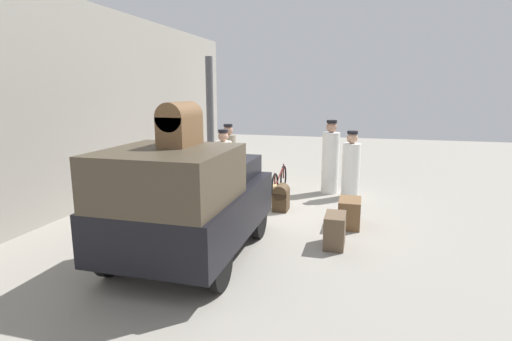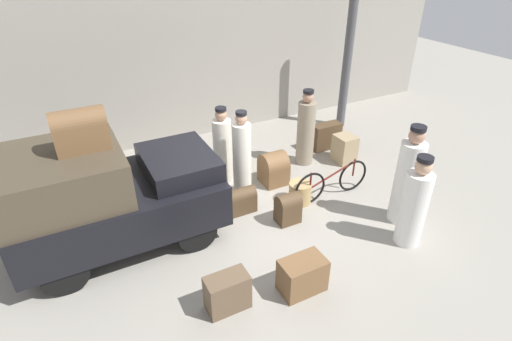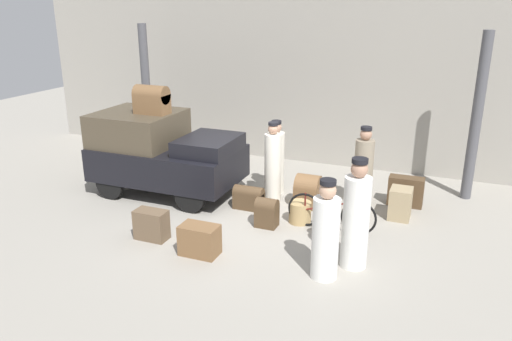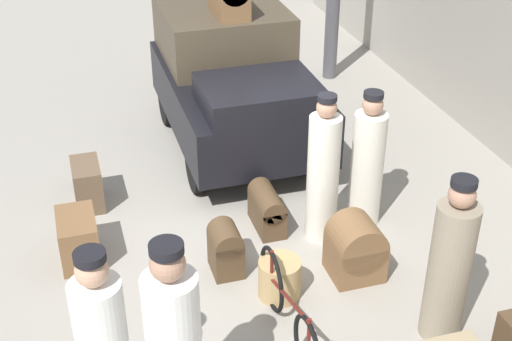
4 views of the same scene
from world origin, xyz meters
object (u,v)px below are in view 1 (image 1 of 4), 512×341
Objects in this scene: porter_carrying_trunk at (229,160)px; suitcase_tan_flat at (350,213)px; conductor_in_dark_uniform at (351,168)px; wicker_basket at (268,194)px; bicycle at (279,182)px; trunk_wicker_pale at (335,230)px; trunk_large_brown at (281,197)px; trunk_umber_medium at (243,205)px; truck at (188,199)px; porter_lifting_near_truck at (330,160)px; trunk_barrel_dark at (231,187)px; suitcase_small_leather at (227,171)px; trunk_on_truck_roof at (180,124)px; suitcase_black_upright at (251,172)px; porter_standing_middle at (224,174)px; porter_with_bicycle at (195,176)px.

suitcase_tan_flat is at bearing -124.08° from porter_carrying_trunk.
wicker_basket is at bearing 117.67° from conductor_in_dark_uniform.
bicycle is 2.86× the size of trunk_wicker_pale.
trunk_wicker_pale is 0.91× the size of suitcase_tan_flat.
trunk_large_brown reaches higher than trunk_umber_medium.
truck is 1.73× the size of porter_lifting_near_truck.
truck is 4.65× the size of trunk_barrel_dark.
truck is 2.52m from trunk_wicker_pale.
suitcase_tan_flat is (-3.05, -3.59, -0.05)m from suitcase_small_leather.
porter_carrying_trunk is 2.38× the size of suitcase_small_leather.
trunk_on_truck_roof is at bearing 160.22° from porter_lifting_near_truck.
porter_carrying_trunk reaches higher than suitcase_black_upright.
trunk_large_brown is 3.65m from trunk_on_truck_roof.
bicycle is 1.78m from conductor_in_dark_uniform.
trunk_large_brown is at bearing 65.73° from suitcase_tan_flat.
suitcase_tan_flat is (1.10, -0.20, -0.01)m from trunk_wicker_pale.
porter_standing_middle is 2.56× the size of trunk_barrel_dark.
porter_with_bicycle is 3.06m from trunk_on_truck_roof.
bicycle is 0.96× the size of porter_standing_middle.
suitcase_black_upright is (0.48, 2.24, -0.53)m from porter_lifting_near_truck.
truck reaches higher than conductor_in_dark_uniform.
truck is at bearing 132.77° from suitcase_tan_flat.
trunk_barrel_dark is (-1.06, -0.43, -0.46)m from porter_carrying_trunk.
truck is 4.15m from bicycle.
porter_standing_middle is 2.82× the size of trunk_umber_medium.
porter_with_bicycle is 2.30× the size of suitcase_small_leather.
trunk_wicker_pale is at bearing 169.71° from suitcase_tan_flat.
trunk_large_brown is 0.88× the size of suitcase_tan_flat.
conductor_in_dark_uniform is 2.26× the size of suitcase_small_leather.
trunk_wicker_pale is at bearing -173.70° from porter_lifting_near_truck.
trunk_wicker_pale reaches higher than trunk_umber_medium.
suitcase_small_leather is (1.18, 1.80, -0.03)m from bicycle.
trunk_on_truck_roof reaches higher than porter_lifting_near_truck.
trunk_wicker_pale is at bearing -130.55° from trunk_barrel_dark.
porter_with_bicycle is 2.89× the size of trunk_large_brown.
porter_lifting_near_truck is (2.19, -2.10, 0.03)m from porter_standing_middle.
bicycle is 2.36× the size of suitcase_small_leather.
trunk_on_truck_roof is (-4.55, -0.86, 1.34)m from porter_carrying_trunk.
suitcase_tan_flat is (-1.21, -1.92, 0.06)m from wicker_basket.
conductor_in_dark_uniform reaches higher than suitcase_tan_flat.
trunk_barrel_dark is (3.31, 0.43, -0.63)m from truck.
truck is at bearing 174.64° from trunk_umber_medium.
porter_standing_middle reaches higher than suitcase_black_upright.
porter_with_bicycle is (-1.98, 0.08, -0.03)m from porter_carrying_trunk.
porter_standing_middle is at bearing -76.27° from porter_with_bicycle.
trunk_large_brown is at bearing -131.05° from porter_carrying_trunk.
porter_with_bicycle is 2.41× the size of trunk_barrel_dark.
porter_standing_middle is 2.94m from trunk_wicker_pale.
trunk_large_brown is at bearing -166.15° from bicycle.
porter_carrying_trunk is 0.97× the size of porter_standing_middle.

